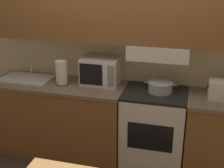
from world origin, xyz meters
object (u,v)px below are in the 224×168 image
(sink_basin, at_px, (26,79))
(paper_towel_roll, at_px, (61,73))
(microwave, at_px, (101,71))
(toaster, at_px, (223,90))
(cooking_pot, at_px, (160,86))
(stove_range, at_px, (153,129))

(sink_basin, xyz_separation_m, paper_towel_roll, (0.47, -0.02, 0.12))
(microwave, bearing_deg, paper_towel_roll, -161.96)
(microwave, bearing_deg, toaster, -5.24)
(cooking_pot, relative_size, sink_basin, 0.59)
(toaster, bearing_deg, sink_basin, 179.93)
(cooking_pot, distance_m, microwave, 0.71)
(stove_range, height_order, sink_basin, sink_basin)
(toaster, height_order, sink_basin, sink_basin)
(stove_range, height_order, paper_towel_roll, paper_towel_roll)
(stove_range, relative_size, cooking_pot, 2.56)
(microwave, distance_m, sink_basin, 0.92)
(microwave, relative_size, sink_basin, 0.71)
(sink_basin, bearing_deg, cooking_pot, 1.20)
(stove_range, bearing_deg, sink_basin, -179.62)
(paper_towel_roll, bearing_deg, stove_range, 1.57)
(microwave, relative_size, toaster, 1.38)
(cooking_pot, bearing_deg, sink_basin, -178.80)
(cooking_pot, bearing_deg, microwave, 172.93)
(stove_range, xyz_separation_m, paper_towel_roll, (-1.07, -0.03, 0.59))
(stove_range, relative_size, paper_towel_roll, 3.24)
(stove_range, bearing_deg, paper_towel_roll, -178.43)
(microwave, xyz_separation_m, paper_towel_roll, (-0.43, -0.14, -0.02))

